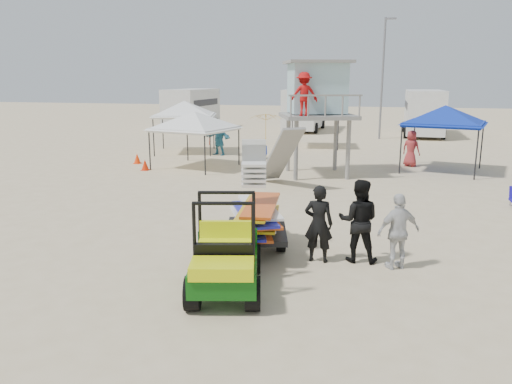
% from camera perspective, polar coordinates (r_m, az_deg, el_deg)
% --- Properties ---
extents(ground, '(140.00, 140.00, 0.00)m').
position_cam_1_polar(ground, '(9.97, -7.31, -10.85)').
color(ground, beige).
rests_on(ground, ground).
extents(utility_cart, '(1.75, 2.63, 1.83)m').
position_cam_1_polar(utility_cart, '(9.52, -3.68, -6.42)').
color(utility_cart, '#0B4A0C').
rests_on(utility_cart, ground).
extents(surf_trailer, '(1.84, 2.69, 2.33)m').
position_cam_1_polar(surf_trailer, '(11.63, -0.04, -2.33)').
color(surf_trailer, black).
rests_on(surf_trailer, ground).
extents(man_left, '(0.64, 0.42, 1.74)m').
position_cam_1_polar(man_left, '(11.09, 7.16, -3.62)').
color(man_left, black).
rests_on(man_left, ground).
extents(man_mid, '(0.92, 0.72, 1.86)m').
position_cam_1_polar(man_mid, '(11.24, 11.65, -3.24)').
color(man_mid, black).
rests_on(man_mid, ground).
extents(man_right, '(1.04, 0.83, 1.65)m').
position_cam_1_polar(man_right, '(11.03, 15.97, -4.37)').
color(man_right, silver).
rests_on(man_right, ground).
extents(lifeguard_tower, '(3.71, 3.71, 4.64)m').
position_cam_1_polar(lifeguard_tower, '(21.27, 6.93, 11.23)').
color(lifeguard_tower, gray).
rests_on(lifeguard_tower, ground).
extents(canopy_blue, '(3.77, 3.77, 3.30)m').
position_cam_1_polar(canopy_blue, '(23.44, 20.84, 8.90)').
color(canopy_blue, black).
rests_on(canopy_blue, ground).
extents(canopy_white_a, '(3.71, 3.71, 2.98)m').
position_cam_1_polar(canopy_white_a, '(23.12, -7.04, 8.79)').
color(canopy_white_a, black).
rests_on(canopy_white_a, ground).
extents(canopy_white_b, '(3.87, 3.87, 3.25)m').
position_cam_1_polar(canopy_white_b, '(28.12, -8.20, 9.98)').
color(canopy_white_b, black).
rests_on(canopy_white_b, ground).
extents(canopy_white_c, '(3.29, 3.29, 3.11)m').
position_cam_1_polar(canopy_white_c, '(30.34, 6.72, 9.95)').
color(canopy_white_c, black).
rests_on(canopy_white_c, ground).
extents(umbrella_a, '(2.15, 2.18, 1.68)m').
position_cam_1_polar(umbrella_a, '(31.19, -5.41, 6.88)').
color(umbrella_a, red).
rests_on(umbrella_a, ground).
extents(umbrella_b, '(2.78, 2.80, 1.94)m').
position_cam_1_polar(umbrella_b, '(32.04, 1.14, 7.31)').
color(umbrella_b, gold).
rests_on(umbrella_b, ground).
extents(cone_near, '(0.34, 0.34, 0.50)m').
position_cam_1_polar(cone_near, '(22.94, -12.56, 3.06)').
color(cone_near, red).
rests_on(cone_near, ground).
extents(cone_far, '(0.34, 0.34, 0.50)m').
position_cam_1_polar(cone_far, '(24.89, -13.43, 3.75)').
color(cone_far, '#FF3608').
rests_on(cone_far, ground).
extents(beach_chair_a, '(0.69, 0.76, 0.64)m').
position_cam_1_polar(beach_chair_a, '(25.86, 0.60, 4.56)').
color(beach_chair_a, '#0D2995').
rests_on(beach_chair_a, ground).
extents(rv_far_left, '(2.64, 6.80, 3.25)m').
position_cam_1_polar(rv_far_left, '(41.52, -7.34, 9.59)').
color(rv_far_left, silver).
rests_on(rv_far_left, ground).
extents(rv_mid_left, '(2.65, 6.50, 3.25)m').
position_cam_1_polar(rv_mid_left, '(40.53, 5.53, 9.56)').
color(rv_mid_left, silver).
rests_on(rv_mid_left, ground).
extents(rv_mid_right, '(2.64, 7.00, 3.25)m').
position_cam_1_polar(rv_mid_right, '(38.59, 18.62, 8.81)').
color(rv_mid_right, silver).
rests_on(rv_mid_right, ground).
extents(light_pole_left, '(0.14, 0.14, 8.00)m').
position_cam_1_polar(light_pole_left, '(35.46, 14.24, 12.36)').
color(light_pole_left, slate).
rests_on(light_pole_left, ground).
extents(distant_beachgoers, '(11.25, 2.16, 1.83)m').
position_cam_1_polar(distant_beachgoers, '(25.88, 1.87, 5.86)').
color(distant_beachgoers, '#AE3131').
rests_on(distant_beachgoers, ground).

